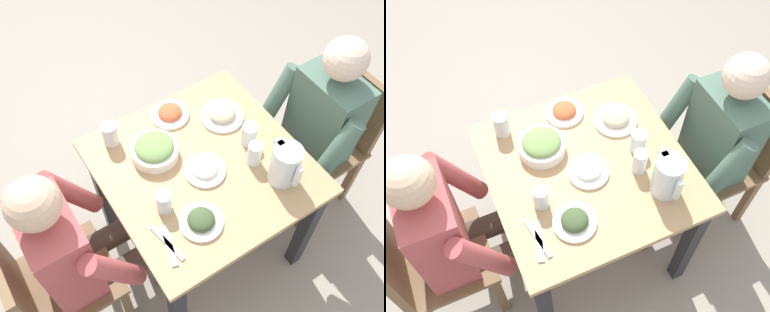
% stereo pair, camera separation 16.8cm
% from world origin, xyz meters
% --- Properties ---
extents(ground_plane, '(8.00, 8.00, 0.00)m').
position_xyz_m(ground_plane, '(0.00, 0.00, 0.00)').
color(ground_plane, gray).
extents(dining_table, '(0.84, 0.84, 0.76)m').
position_xyz_m(dining_table, '(0.00, 0.00, 0.62)').
color(dining_table, tan).
rests_on(dining_table, ground_plane).
extents(chair_near, '(0.40, 0.40, 0.86)m').
position_xyz_m(chair_near, '(-0.00, -0.78, 0.49)').
color(chair_near, brown).
rests_on(chair_near, ground_plane).
extents(chair_far, '(0.40, 0.40, 0.86)m').
position_xyz_m(chair_far, '(0.05, 0.78, 0.49)').
color(chair_far, brown).
rests_on(chair_far, ground_plane).
extents(diner_near, '(0.48, 0.53, 1.16)m').
position_xyz_m(diner_near, '(-0.00, -0.58, 0.63)').
color(diner_near, '#B24C4C').
rests_on(diner_near, ground_plane).
extents(diner_far, '(0.48, 0.53, 1.16)m').
position_xyz_m(diner_far, '(0.05, 0.58, 0.63)').
color(diner_far, '#4C6B5B').
rests_on(diner_far, ground_plane).
extents(water_pitcher, '(0.16, 0.12, 0.19)m').
position_xyz_m(water_pitcher, '(0.23, 0.24, 0.85)').
color(water_pitcher, silver).
rests_on(water_pitcher, dining_table).
extents(salad_bowl, '(0.20, 0.20, 0.09)m').
position_xyz_m(salad_bowl, '(-0.15, -0.15, 0.80)').
color(salad_bowl, white).
rests_on(salad_bowl, dining_table).
extents(plate_yoghurt, '(0.18, 0.18, 0.05)m').
position_xyz_m(plate_yoghurt, '(0.03, -0.01, 0.77)').
color(plate_yoghurt, white).
rests_on(plate_yoghurt, dining_table).
extents(plate_dolmas, '(0.18, 0.18, 0.05)m').
position_xyz_m(plate_dolmas, '(0.22, -0.16, 0.77)').
color(plate_dolmas, white).
rests_on(plate_dolmas, dining_table).
extents(plate_rice_curry, '(0.18, 0.18, 0.05)m').
position_xyz_m(plate_rice_curry, '(-0.31, 0.03, 0.77)').
color(plate_rice_curry, white).
rests_on(plate_rice_curry, dining_table).
extents(plate_beans, '(0.20, 0.20, 0.05)m').
position_xyz_m(plate_beans, '(-0.17, 0.22, 0.77)').
color(plate_beans, white).
rests_on(plate_beans, dining_table).
extents(water_glass_center, '(0.07, 0.07, 0.11)m').
position_xyz_m(water_glass_center, '(-0.32, -0.27, 0.81)').
color(water_glass_center, silver).
rests_on(water_glass_center, dining_table).
extents(water_glass_far_left, '(0.07, 0.07, 0.10)m').
position_xyz_m(water_glass_far_left, '(0.01, 0.24, 0.81)').
color(water_glass_far_left, silver).
rests_on(water_glass_far_left, dining_table).
extents(water_glass_far_right, '(0.06, 0.06, 0.11)m').
position_xyz_m(water_glass_far_right, '(0.10, 0.19, 0.81)').
color(water_glass_far_right, silver).
rests_on(water_glass_far_right, dining_table).
extents(water_glass_near_left, '(0.06, 0.06, 0.10)m').
position_xyz_m(water_glass_near_left, '(0.09, -0.25, 0.81)').
color(water_glass_near_left, silver).
rests_on(water_glass_near_left, dining_table).
extents(fork_near, '(0.17, 0.07, 0.01)m').
position_xyz_m(fork_near, '(0.24, -0.31, 0.76)').
color(fork_near, silver).
rests_on(fork_near, dining_table).
extents(knife_near, '(0.19, 0.05, 0.01)m').
position_xyz_m(knife_near, '(0.23, -0.31, 0.76)').
color(knife_near, silver).
rests_on(knife_near, dining_table).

